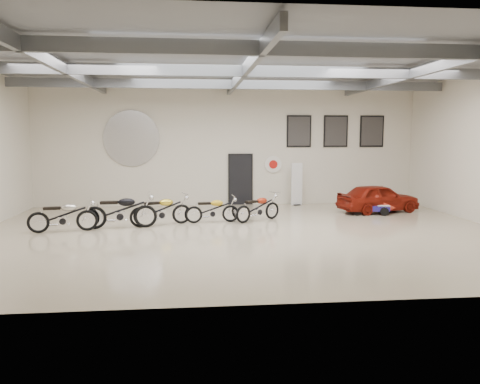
{
  "coord_description": "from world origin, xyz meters",
  "views": [
    {
      "loc": [
        -1.51,
        -13.68,
        2.88
      ],
      "look_at": [
        0.0,
        1.2,
        1.1
      ],
      "focal_mm": 35.0,
      "sensor_mm": 36.0,
      "label": 1
    }
  ],
  "objects": [
    {
      "name": "banner_stand",
      "position": [
        2.83,
        5.5,
        0.91
      ],
      "size": [
        0.52,
        0.31,
        1.81
      ],
      "primitive_type": null,
      "rotation": [
        0.0,
        0.0,
        0.23
      ],
      "color": "white",
      "rests_on": "floor"
    },
    {
      "name": "motorcycle_silver",
      "position": [
        -5.44,
        0.72,
        0.52
      ],
      "size": [
        2.06,
        0.95,
        1.03
      ],
      "primitive_type": null,
      "rotation": [
        0.0,
        0.0,
        0.17
      ],
      "color": "silver",
      "rests_on": "floor"
    },
    {
      "name": "ceiling",
      "position": [
        0.0,
        0.0,
        5.0
      ],
      "size": [
        16.0,
        12.0,
        0.01
      ],
      "primitive_type": "cube",
      "color": "slate",
      "rests_on": "back_wall"
    },
    {
      "name": "ceiling_beams",
      "position": [
        0.0,
        0.0,
        4.75
      ],
      "size": [
        15.8,
        11.8,
        0.32
      ],
      "primitive_type": null,
      "color": "slate",
      "rests_on": "ceiling"
    },
    {
      "name": "back_wall",
      "position": [
        0.0,
        6.0,
        2.5
      ],
      "size": [
        16.0,
        0.02,
        5.0
      ],
      "primitive_type": "cube",
      "color": "beige",
      "rests_on": "floor"
    },
    {
      "name": "motorcycle_red",
      "position": [
        0.7,
        1.95,
        0.48
      ],
      "size": [
        1.87,
        1.47,
        0.96
      ],
      "primitive_type": null,
      "rotation": [
        0.0,
        0.0,
        0.56
      ],
      "color": "silver",
      "rests_on": "floor"
    },
    {
      "name": "go_kart",
      "position": [
        5.15,
        2.94,
        0.32
      ],
      "size": [
        1.85,
        1.04,
        0.63
      ],
      "primitive_type": null,
      "rotation": [
        0.0,
        0.0,
        -0.15
      ],
      "color": "navy",
      "rests_on": "floor"
    },
    {
      "name": "vintage_car",
      "position": [
        5.54,
        3.42,
        0.54
      ],
      "size": [
        1.99,
        3.39,
        1.08
      ],
      "primitive_type": "imported",
      "rotation": [
        0.0,
        0.0,
        1.81
      ],
      "color": "maroon",
      "rests_on": "floor"
    },
    {
      "name": "motorcycle_black",
      "position": [
        -3.79,
        1.13,
        0.58
      ],
      "size": [
        2.26,
        0.82,
        1.16
      ],
      "primitive_type": null,
      "rotation": [
        0.0,
        0.0,
        0.06
      ],
      "color": "silver",
      "rests_on": "floor"
    },
    {
      "name": "motorcycle_yellow",
      "position": [
        -0.87,
        1.82,
        0.46
      ],
      "size": [
        1.81,
        0.71,
        0.92
      ],
      "primitive_type": null,
      "rotation": [
        0.0,
        0.0,
        0.09
      ],
      "color": "silver",
      "rests_on": "floor"
    },
    {
      "name": "poster_right",
      "position": [
        6.2,
        5.96,
        3.1
      ],
      "size": [
        1.05,
        0.08,
        1.35
      ],
      "primitive_type": null,
      "color": "black",
      "rests_on": "back_wall"
    },
    {
      "name": "floor",
      "position": [
        0.0,
        0.0,
        0.0
      ],
      "size": [
        16.0,
        12.0,
        0.01
      ],
      "primitive_type": "cube",
      "color": "tan",
      "rests_on": "ground"
    },
    {
      "name": "door",
      "position": [
        0.5,
        5.95,
        1.05
      ],
      "size": [
        0.92,
        0.08,
        2.1
      ],
      "primitive_type": "cube",
      "color": "black",
      "rests_on": "back_wall"
    },
    {
      "name": "logo_plaque",
      "position": [
        -4.0,
        5.95,
        2.8
      ],
      "size": [
        2.3,
        0.06,
        1.16
      ],
      "primitive_type": null,
      "color": "silver",
      "rests_on": "back_wall"
    },
    {
      "name": "oil_sign",
      "position": [
        1.9,
        5.95,
        1.7
      ],
      "size": [
        0.72,
        0.1,
        0.72
      ],
      "primitive_type": null,
      "color": "white",
      "rests_on": "back_wall"
    },
    {
      "name": "poster_mid",
      "position": [
        4.6,
        5.96,
        3.1
      ],
      "size": [
        1.05,
        0.08,
        1.35
      ],
      "primitive_type": null,
      "color": "black",
      "rests_on": "back_wall"
    },
    {
      "name": "motorcycle_gold",
      "position": [
        -2.55,
        1.51,
        0.52
      ],
      "size": [
        2.09,
        1.24,
        1.04
      ],
      "primitive_type": null,
      "rotation": [
        0.0,
        0.0,
        0.34
      ],
      "color": "silver",
      "rests_on": "floor"
    },
    {
      "name": "poster_left",
      "position": [
        3.0,
        5.96,
        3.1
      ],
      "size": [
        1.05,
        0.08,
        1.35
      ],
      "primitive_type": null,
      "color": "black",
      "rests_on": "back_wall"
    }
  ]
}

